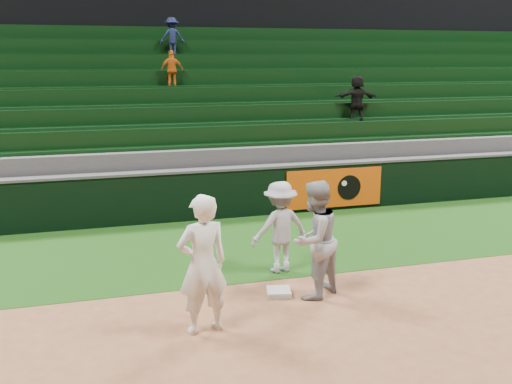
{
  "coord_description": "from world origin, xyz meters",
  "views": [
    {
      "loc": [
        -2.83,
        -8.18,
        3.89
      ],
      "look_at": [
        0.14,
        2.3,
        1.3
      ],
      "focal_mm": 40.0,
      "sensor_mm": 36.0,
      "label": 1
    }
  ],
  "objects_px": {
    "first_baseman": "(203,264)",
    "baserunner": "(314,240)",
    "first_base": "(279,292)",
    "base_coach": "(280,227)"
  },
  "relations": [
    {
      "from": "first_base",
      "to": "first_baseman",
      "type": "distance_m",
      "value": 2.0
    },
    {
      "from": "base_coach",
      "to": "first_baseman",
      "type": "bearing_deg",
      "value": 38.93
    },
    {
      "from": "first_base",
      "to": "base_coach",
      "type": "bearing_deg",
      "value": 71.23
    },
    {
      "from": "first_base",
      "to": "baserunner",
      "type": "bearing_deg",
      "value": -20.98
    },
    {
      "from": "baserunner",
      "to": "base_coach",
      "type": "distance_m",
      "value": 1.23
    },
    {
      "from": "first_baseman",
      "to": "baserunner",
      "type": "relative_size",
      "value": 1.05
    },
    {
      "from": "first_baseman",
      "to": "baserunner",
      "type": "distance_m",
      "value": 2.12
    },
    {
      "from": "first_baseman",
      "to": "baserunner",
      "type": "xyz_separation_m",
      "value": [
        1.99,
        0.75,
        -0.04
      ]
    },
    {
      "from": "baserunner",
      "to": "base_coach",
      "type": "bearing_deg",
      "value": -113.58
    },
    {
      "from": "first_base",
      "to": "baserunner",
      "type": "xyz_separation_m",
      "value": [
        0.53,
        -0.2,
        0.94
      ]
    }
  ]
}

